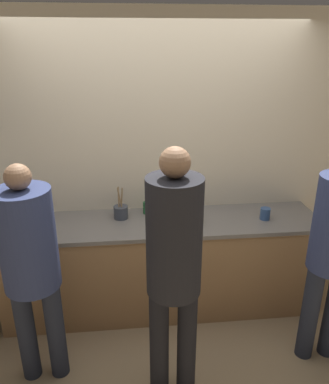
% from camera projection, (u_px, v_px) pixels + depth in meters
% --- Properties ---
extents(ground_plane, '(14.00, 14.00, 0.00)m').
position_uv_depth(ground_plane, '(166.00, 330.00, 3.24)').
color(ground_plane, '#9E8460').
extents(wall_back, '(5.20, 0.06, 2.60)m').
position_uv_depth(wall_back, '(158.00, 164.00, 3.39)').
color(wall_back, beige).
rests_on(wall_back, ground_plane).
extents(counter, '(2.78, 0.66, 0.88)m').
position_uv_depth(counter, '(162.00, 264.00, 3.41)').
color(counter, '#9E754C').
rests_on(counter, ground_plane).
extents(person_left, '(0.37, 0.37, 1.64)m').
position_uv_depth(person_left, '(30.00, 259.00, 2.46)').
color(person_left, '#232838').
rests_on(person_left, ground_plane).
extents(person_center, '(0.34, 0.34, 1.79)m').
position_uv_depth(person_center, '(174.00, 262.00, 2.29)').
color(person_center, black).
rests_on(person_center, ground_plane).
extents(fruit_bowl, '(0.26, 0.26, 0.12)m').
position_uv_depth(fruit_bowl, '(186.00, 219.00, 3.18)').
color(fruit_bowl, beige).
rests_on(fruit_bowl, counter).
extents(utensil_crock, '(0.13, 0.13, 0.29)m').
position_uv_depth(utensil_crock, '(121.00, 212.00, 3.27)').
color(utensil_crock, '#3D424C').
rests_on(utensil_crock, counter).
extents(bottle_green, '(0.07, 0.07, 0.15)m').
position_uv_depth(bottle_green, '(147.00, 207.00, 3.37)').
color(bottle_green, '#236033').
rests_on(bottle_green, counter).
extents(bottle_clear, '(0.05, 0.05, 0.18)m').
position_uv_depth(bottle_clear, '(28.00, 209.00, 3.30)').
color(bottle_clear, silver).
rests_on(bottle_clear, counter).
extents(cup_blue, '(0.09, 0.09, 0.10)m').
position_uv_depth(cup_blue, '(265.00, 214.00, 3.26)').
color(cup_blue, '#335184').
rests_on(cup_blue, counter).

